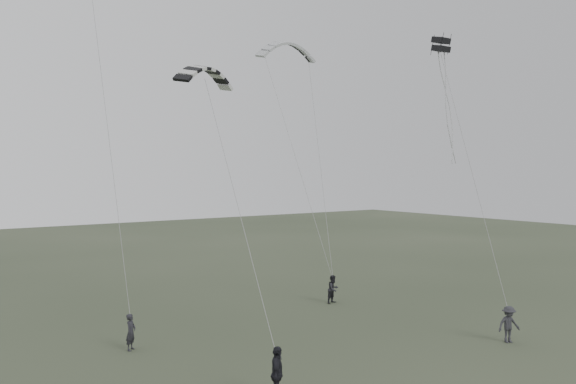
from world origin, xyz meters
TOP-DOWN VIEW (x-y plane):
  - ground at (0.00, 0.00)m, footprint 140.00×140.00m
  - flyer_left at (-6.67, 6.36)m, footprint 0.71×0.71m
  - flyer_right at (6.69, 8.08)m, footprint 0.95×0.81m
  - flyer_center at (-4.50, -2.19)m, footprint 1.08×1.19m
  - flyer_far at (8.28, -2.89)m, footprint 1.27×0.99m
  - kite_pale_large at (6.04, 12.06)m, footprint 4.26×1.87m
  - kite_striped at (-3.42, 5.32)m, footprint 3.48×2.26m
  - kite_box at (8.71, 1.63)m, footprint 0.75×0.90m

SIDE VIEW (x-z plane):
  - ground at x=0.00m, z-range 0.00..0.00m
  - flyer_left at x=-6.67m, z-range 0.00..1.65m
  - flyer_right at x=6.69m, z-range 0.00..1.72m
  - flyer_far at x=8.28m, z-range 0.00..1.73m
  - flyer_center at x=-4.50m, z-range 0.00..1.95m
  - kite_striped at x=-3.42m, z-range 12.16..13.58m
  - kite_box at x=8.71m, z-range 14.41..15.31m
  - kite_pale_large at x=6.04m, z-range 15.60..17.48m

